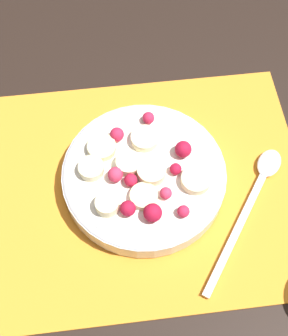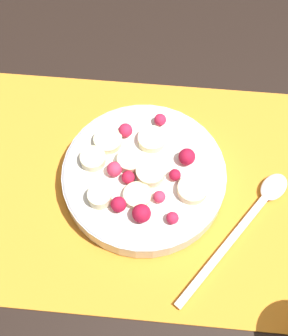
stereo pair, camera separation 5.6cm
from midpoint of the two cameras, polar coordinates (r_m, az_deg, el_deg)
ground_plane at (r=0.59m, az=-4.30°, el=-2.81°), size 3.00×3.00×0.00m
placemat at (r=0.59m, az=-4.32°, el=-2.69°), size 0.44×0.32×0.01m
fruit_bowl at (r=0.57m, az=-2.82°, el=-1.11°), size 0.20×0.20×0.05m
spoon at (r=0.59m, az=10.99°, el=-2.80°), size 0.14×0.18×0.01m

